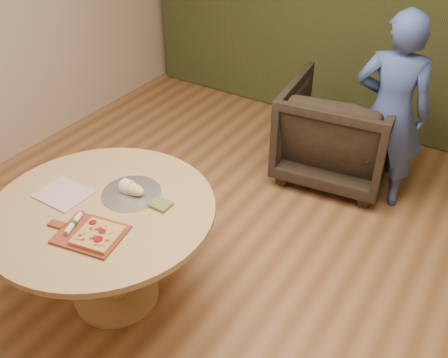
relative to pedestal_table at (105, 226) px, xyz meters
name	(u,v)px	position (x,y,z in m)	size (l,w,h in m)	color
room_shell	(186,113)	(0.48, 0.22, 0.79)	(5.04, 6.04, 2.84)	#9A673D
pedestal_table	(105,226)	(0.00, 0.00, 0.00)	(1.33, 1.33, 0.75)	tan
pizza_paddle	(89,234)	(0.12, -0.21, 0.15)	(0.47, 0.34, 0.01)	brown
flatbread_pizza	(98,235)	(0.18, -0.21, 0.17)	(0.26, 0.26, 0.04)	tan
cutlery_roll	(74,223)	(0.00, -0.21, 0.17)	(0.09, 0.19, 0.03)	silver
newspaper	(63,194)	(-0.28, -0.03, 0.15)	(0.30, 0.25, 0.01)	white
serving_tray	(132,193)	(0.07, 0.19, 0.15)	(0.36, 0.36, 0.02)	silver
bread_roll	(130,188)	(0.06, 0.19, 0.18)	(0.19, 0.09, 0.09)	#DBC185
green_packet	(161,205)	(0.28, 0.19, 0.15)	(0.12, 0.10, 0.02)	#4A5B29
armchair	(340,127)	(0.66, 2.14, -0.14)	(0.92, 0.86, 0.94)	black
person_standing	(390,113)	(1.08, 1.99, 0.18)	(0.58, 0.38, 1.58)	#354C8B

